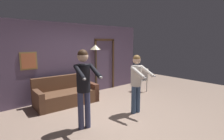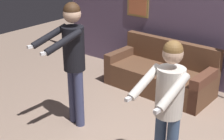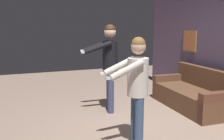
{
  "view_description": "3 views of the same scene",
  "coord_description": "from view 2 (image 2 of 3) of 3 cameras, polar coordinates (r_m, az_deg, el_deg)",
  "views": [
    {
      "loc": [
        -2.88,
        -3.38,
        1.96
      ],
      "look_at": [
        -0.14,
        -0.17,
        1.28
      ],
      "focal_mm": 28.0,
      "sensor_mm": 36.0,
      "label": 1
    },
    {
      "loc": [
        1.95,
        -2.98,
        2.52
      ],
      "look_at": [
        -0.09,
        -0.33,
        1.14
      ],
      "focal_mm": 50.0,
      "sensor_mm": 36.0,
      "label": 2
    },
    {
      "loc": [
        3.75,
        -1.88,
        1.76
      ],
      "look_at": [
        -0.38,
        -0.28,
        0.98
      ],
      "focal_mm": 40.0,
      "sensor_mm": 36.0,
      "label": 3
    }
  ],
  "objects": [
    {
      "name": "couch",
      "position": [
        5.7,
        8.83,
        -0.95
      ],
      "size": [
        1.94,
        0.94,
        0.87
      ],
      "color": "brown",
      "rests_on": "ground_plane"
    },
    {
      "name": "back_wall_assembly",
      "position": [
        5.71,
        17.07,
        9.19
      ],
      "size": [
        6.4,
        0.1,
        2.6
      ],
      "color": "#5A4864",
      "rests_on": "ground_plane"
    },
    {
      "name": "person_standing_left",
      "position": [
        4.28,
        -7.21,
        3.05
      ],
      "size": [
        0.53,
        0.76,
        1.8
      ],
      "color": "#3C4166",
      "rests_on": "ground_plane"
    },
    {
      "name": "person_standing_right",
      "position": [
        3.37,
        10.26,
        -5.35
      ],
      "size": [
        0.47,
        0.68,
        1.62
      ],
      "color": "#3B5275",
      "rests_on": "ground_plane"
    }
  ]
}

